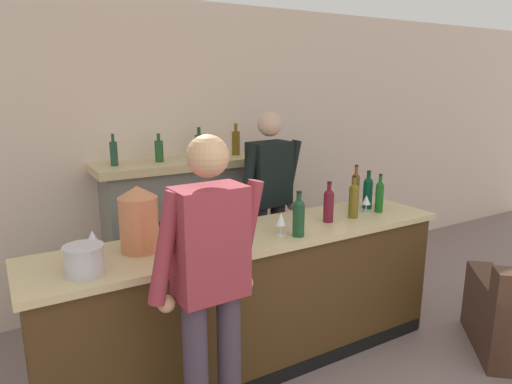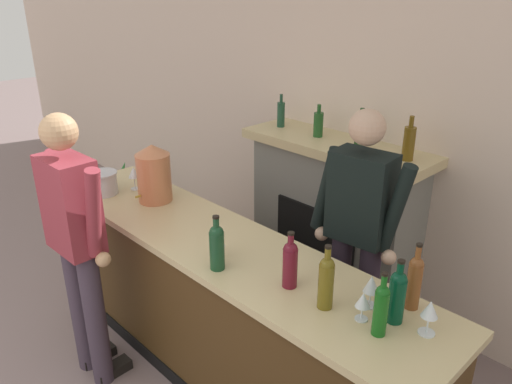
{
  "view_description": "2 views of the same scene",
  "coord_description": "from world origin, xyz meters",
  "px_view_note": "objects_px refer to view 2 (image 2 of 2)",
  "views": [
    {
      "loc": [
        -1.27,
        -0.31,
        2.03
      ],
      "look_at": [
        0.35,
        2.42,
        1.27
      ],
      "focal_mm": 32.0,
      "sensor_mm": 36.0,
      "label": 1
    },
    {
      "loc": [
        2.28,
        0.61,
        2.45
      ],
      "look_at": [
        0.01,
        2.82,
        1.1
      ],
      "focal_mm": 35.0,
      "sensor_mm": 36.0,
      "label": 2
    }
  ],
  "objects_px": {
    "wine_bottle_cabernet_heavy": "(326,280)",
    "wine_glass_mid_counter": "(371,285)",
    "wine_bottle_riesling_slim": "(414,280)",
    "wine_bottle_rose_blush": "(217,245)",
    "person_customer": "(77,242)",
    "wine_glass_near_bucket": "(363,301)",
    "wine_bottle_port_short": "(381,308)",
    "potted_plant_corner": "(116,196)",
    "fireplace_stone": "(332,223)",
    "wine_glass_front_right": "(134,173)",
    "ice_bucket_steel": "(103,183)",
    "person_bartender": "(357,238)",
    "wine_glass_back_row": "(218,240)",
    "wine_bottle_merlot_tall": "(397,294)",
    "wine_glass_front_left": "(430,311)",
    "copper_dispenser": "(154,173)",
    "wine_bottle_burgundy_dark": "(290,262)"
  },
  "relations": [
    {
      "from": "wine_bottle_cabernet_heavy",
      "to": "wine_glass_back_row",
      "type": "height_order",
      "value": "wine_bottle_cabernet_heavy"
    },
    {
      "from": "ice_bucket_steel",
      "to": "wine_bottle_port_short",
      "type": "height_order",
      "value": "wine_bottle_port_short"
    },
    {
      "from": "wine_glass_back_row",
      "to": "wine_bottle_port_short",
      "type": "bearing_deg",
      "value": 4.31
    },
    {
      "from": "ice_bucket_steel",
      "to": "wine_bottle_riesling_slim",
      "type": "bearing_deg",
      "value": 9.04
    },
    {
      "from": "ice_bucket_steel",
      "to": "fireplace_stone",
      "type": "bearing_deg",
      "value": 51.49
    },
    {
      "from": "wine_bottle_cabernet_heavy",
      "to": "wine_bottle_merlot_tall",
      "type": "xyz_separation_m",
      "value": [
        0.29,
        0.14,
        -0.0
      ]
    },
    {
      "from": "wine_bottle_merlot_tall",
      "to": "wine_glass_front_right",
      "type": "relative_size",
      "value": 1.8
    },
    {
      "from": "person_bartender",
      "to": "wine_glass_near_bucket",
      "type": "height_order",
      "value": "person_bartender"
    },
    {
      "from": "copper_dispenser",
      "to": "wine_bottle_cabernet_heavy",
      "type": "bearing_deg",
      "value": -4.69
    },
    {
      "from": "fireplace_stone",
      "to": "ice_bucket_steel",
      "type": "relative_size",
      "value": 7.64
    },
    {
      "from": "wine_bottle_cabernet_heavy",
      "to": "wine_glass_near_bucket",
      "type": "relative_size",
      "value": 2.3
    },
    {
      "from": "wine_glass_mid_counter",
      "to": "person_bartender",
      "type": "bearing_deg",
      "value": 129.66
    },
    {
      "from": "ice_bucket_steel",
      "to": "wine_bottle_cabernet_heavy",
      "type": "distance_m",
      "value": 1.99
    },
    {
      "from": "wine_glass_front_left",
      "to": "potted_plant_corner",
      "type": "bearing_deg",
      "value": 171.11
    },
    {
      "from": "copper_dispenser",
      "to": "wine_bottle_riesling_slim",
      "type": "xyz_separation_m",
      "value": [
        1.91,
        0.16,
        -0.06
      ]
    },
    {
      "from": "wine_glass_near_bucket",
      "to": "person_bartender",
      "type": "bearing_deg",
      "value": 126.38
    },
    {
      "from": "wine_bottle_riesling_slim",
      "to": "wine_glass_mid_counter",
      "type": "distance_m",
      "value": 0.2
    },
    {
      "from": "person_bartender",
      "to": "wine_bottle_burgundy_dark",
      "type": "distance_m",
      "value": 0.72
    },
    {
      "from": "person_bartender",
      "to": "wine_glass_front_right",
      "type": "relative_size",
      "value": 10.22
    },
    {
      "from": "wine_bottle_cabernet_heavy",
      "to": "wine_glass_mid_counter",
      "type": "relative_size",
      "value": 1.98
    },
    {
      "from": "person_customer",
      "to": "wine_glass_front_left",
      "type": "height_order",
      "value": "person_customer"
    },
    {
      "from": "wine_bottle_rose_blush",
      "to": "wine_bottle_port_short",
      "type": "distance_m",
      "value": 0.92
    },
    {
      "from": "wine_glass_back_row",
      "to": "wine_bottle_rose_blush",
      "type": "bearing_deg",
      "value": -43.1
    },
    {
      "from": "person_customer",
      "to": "wine_glass_near_bucket",
      "type": "relative_size",
      "value": 12.45
    },
    {
      "from": "fireplace_stone",
      "to": "wine_bottle_rose_blush",
      "type": "relative_size",
      "value": 5.3
    },
    {
      "from": "wine_glass_near_bucket",
      "to": "copper_dispenser",
      "type": "bearing_deg",
      "value": 177.19
    },
    {
      "from": "ice_bucket_steel",
      "to": "wine_glass_front_right",
      "type": "xyz_separation_m",
      "value": [
        0.09,
        0.21,
        0.05
      ]
    },
    {
      "from": "wine_glass_front_right",
      "to": "wine_glass_back_row",
      "type": "distance_m",
      "value": 1.21
    },
    {
      "from": "wine_glass_front_left",
      "to": "wine_glass_mid_counter",
      "type": "distance_m",
      "value": 0.29
    },
    {
      "from": "wine_bottle_port_short",
      "to": "fireplace_stone",
      "type": "bearing_deg",
      "value": 133.64
    },
    {
      "from": "wine_glass_back_row",
      "to": "copper_dispenser",
      "type": "bearing_deg",
      "value": 168.05
    },
    {
      "from": "ice_bucket_steel",
      "to": "wine_glass_back_row",
      "type": "height_order",
      "value": "ice_bucket_steel"
    },
    {
      "from": "copper_dispenser",
      "to": "wine_glass_mid_counter",
      "type": "height_order",
      "value": "copper_dispenser"
    },
    {
      "from": "wine_glass_front_left",
      "to": "wine_glass_near_bucket",
      "type": "height_order",
      "value": "wine_glass_front_left"
    },
    {
      "from": "copper_dispenser",
      "to": "wine_glass_near_bucket",
      "type": "distance_m",
      "value": 1.81
    },
    {
      "from": "person_bartender",
      "to": "wine_bottle_port_short",
      "type": "relative_size",
      "value": 5.79
    },
    {
      "from": "wine_bottle_riesling_slim",
      "to": "wine_bottle_burgundy_dark",
      "type": "bearing_deg",
      "value": -151.75
    },
    {
      "from": "wine_bottle_riesling_slim",
      "to": "wine_bottle_rose_blush",
      "type": "height_order",
      "value": "wine_bottle_riesling_slim"
    },
    {
      "from": "fireplace_stone",
      "to": "wine_glass_front_right",
      "type": "xyz_separation_m",
      "value": [
        -0.98,
        -1.14,
        0.45
      ]
    },
    {
      "from": "wine_bottle_cabernet_heavy",
      "to": "wine_bottle_burgundy_dark",
      "type": "bearing_deg",
      "value": 177.28
    },
    {
      "from": "wine_bottle_riesling_slim",
      "to": "wine_bottle_port_short",
      "type": "relative_size",
      "value": 1.1
    },
    {
      "from": "potted_plant_corner",
      "to": "wine_bottle_burgundy_dark",
      "type": "distance_m",
      "value": 3.44
    },
    {
      "from": "copper_dispenser",
      "to": "wine_glass_front_left",
      "type": "xyz_separation_m",
      "value": [
        2.06,
        0.04,
        -0.09
      ]
    },
    {
      "from": "wine_glass_near_bucket",
      "to": "potted_plant_corner",
      "type": "bearing_deg",
      "value": 168.62
    },
    {
      "from": "wine_bottle_riesling_slim",
      "to": "wine_glass_back_row",
      "type": "bearing_deg",
      "value": -160.46
    },
    {
      "from": "ice_bucket_steel",
      "to": "wine_bottle_burgundy_dark",
      "type": "height_order",
      "value": "wine_bottle_burgundy_dark"
    },
    {
      "from": "person_bartender",
      "to": "wine_glass_back_row",
      "type": "xyz_separation_m",
      "value": [
        -0.39,
        -0.77,
        0.12
      ]
    },
    {
      "from": "potted_plant_corner",
      "to": "wine_bottle_merlot_tall",
      "type": "height_order",
      "value": "wine_bottle_merlot_tall"
    },
    {
      "from": "wine_glass_near_bucket",
      "to": "wine_bottle_port_short",
      "type": "bearing_deg",
      "value": -15.45
    },
    {
      "from": "copper_dispenser",
      "to": "wine_bottle_rose_blush",
      "type": "relative_size",
      "value": 1.31
    }
  ]
}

